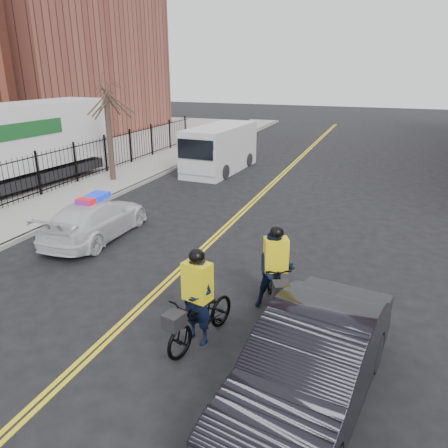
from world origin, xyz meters
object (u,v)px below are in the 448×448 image
at_px(police_cruiser, 96,219).
at_px(cargo_van, 219,150).
at_px(cyclist_near, 198,310).
at_px(cyclist_far, 275,276).
at_px(dark_sedan, 310,365).

xyz_separation_m(police_cruiser, cargo_van, (0.25, 10.85, 0.53)).
xyz_separation_m(police_cruiser, cyclist_near, (5.61, -4.25, 0.06)).
bearing_deg(cyclist_far, police_cruiser, 136.40).
relative_size(police_cruiser, dark_sedan, 0.92).
height_order(cargo_van, cyclist_near, cargo_van).
bearing_deg(cyclist_far, dark_sedan, -90.12).
distance_m(dark_sedan, cargo_van, 18.01).
height_order(cargo_van, cyclist_far, cargo_van).
bearing_deg(dark_sedan, cargo_van, 124.76).
bearing_deg(dark_sedan, cyclist_far, 123.18).
xyz_separation_m(police_cruiser, cyclist_far, (6.77, -2.35, 0.15)).
height_order(police_cruiser, cargo_van, cargo_van).
xyz_separation_m(police_cruiser, dark_sedan, (8.13, -5.34, 0.16)).
distance_m(cargo_van, cyclist_near, 16.03).
xyz_separation_m(dark_sedan, cyclist_near, (-2.52, 1.09, -0.10)).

